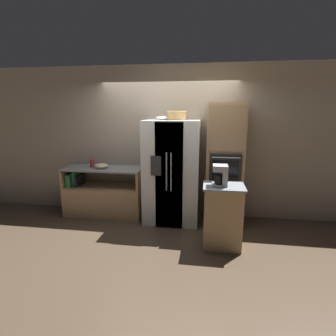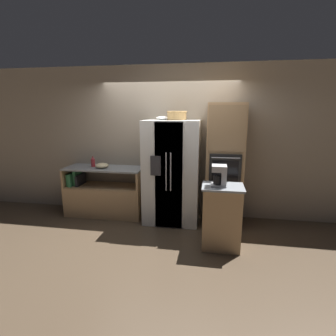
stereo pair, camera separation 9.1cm
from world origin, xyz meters
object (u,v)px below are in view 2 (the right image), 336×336
at_px(refrigerator, 172,172).
at_px(wall_oven, 224,165).
at_px(bottle_tall, 93,162).
at_px(mixing_bowl, 102,166).
at_px(wicker_basket, 177,115).
at_px(fruit_bowl, 163,118).
at_px(coffee_maker, 221,175).

height_order(refrigerator, wall_oven, wall_oven).
xyz_separation_m(bottle_tall, mixing_bowl, (0.22, -0.08, -0.05)).
height_order(wicker_basket, fruit_bowl, wicker_basket).
height_order(refrigerator, bottle_tall, refrigerator).
bearing_deg(wicker_basket, wall_oven, -2.22).
xyz_separation_m(wicker_basket, coffee_maker, (0.75, -0.90, -0.81)).
height_order(wicker_basket, coffee_maker, wicker_basket).
distance_m(refrigerator, bottle_tall, 1.55).
height_order(wicker_basket, bottle_tall, wicker_basket).
bearing_deg(bottle_tall, mixing_bowl, -21.27).
bearing_deg(mixing_bowl, coffee_maker, -21.56).
bearing_deg(bottle_tall, refrigerator, -3.82).
bearing_deg(mixing_bowl, fruit_bowl, 2.06).
xyz_separation_m(refrigerator, coffee_maker, (0.83, -0.83, 0.19)).
height_order(bottle_tall, coffee_maker, coffee_maker).
relative_size(refrigerator, mixing_bowl, 7.57).
bearing_deg(bottle_tall, coffee_maker, -21.54).
relative_size(bottle_tall, mixing_bowl, 0.83).
bearing_deg(refrigerator, coffee_maker, -45.23).
distance_m(refrigerator, mixing_bowl, 1.33).
height_order(mixing_bowl, coffee_maker, coffee_maker).
distance_m(bottle_tall, mixing_bowl, 0.24).
relative_size(refrigerator, wall_oven, 0.87).
height_order(refrigerator, wicker_basket, wicker_basket).
relative_size(wall_oven, mixing_bowl, 8.75).
relative_size(wall_oven, wicker_basket, 6.00).
xyz_separation_m(wicker_basket, mixing_bowl, (-1.40, -0.05, -0.93)).
distance_m(wicker_basket, mixing_bowl, 1.68).
xyz_separation_m(wall_oven, wicker_basket, (-0.84, 0.03, 0.85)).
relative_size(wicker_basket, coffee_maker, 1.18).
bearing_deg(coffee_maker, fruit_bowl, 138.20).
bearing_deg(refrigerator, wicker_basket, 44.52).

